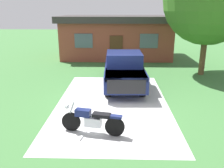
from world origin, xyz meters
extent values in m
plane|color=#3D6F38|center=(0.00, 0.00, 0.00)|extent=(80.00, 80.00, 0.00)
cube|color=silver|center=(0.00, 0.00, 0.00)|extent=(4.91, 8.34, 0.01)
cylinder|color=black|center=(-1.36, -2.53, 0.33)|extent=(0.67, 0.26, 0.66)
cylinder|color=black|center=(0.15, -2.86, 0.33)|extent=(0.67, 0.26, 0.66)
cube|color=silver|center=(-0.58, -2.70, 0.42)|extent=(0.60, 0.37, 0.32)
cube|color=#141E51|center=(-0.92, -2.62, 0.72)|extent=(0.56, 0.36, 0.24)
cube|color=black|center=(-0.29, -2.76, 0.70)|extent=(0.65, 0.40, 0.12)
cube|color=#141E51|center=(0.15, -2.86, 0.70)|extent=(0.51, 0.30, 0.08)
cylinder|color=silver|center=(-1.36, -2.53, 0.70)|extent=(0.34, 0.13, 0.77)
cylinder|color=silver|center=(-1.36, -2.53, 1.02)|extent=(0.19, 0.69, 0.04)
sphere|color=silver|center=(-1.48, -2.50, 0.88)|extent=(0.16, 0.16, 0.16)
cylinder|color=black|center=(1.41, 0.98, 0.42)|extent=(0.32, 0.85, 0.84)
cylinder|color=black|center=(-0.23, 0.93, 0.42)|extent=(0.32, 0.85, 0.84)
cylinder|color=black|center=(1.32, 4.47, 0.42)|extent=(0.32, 0.85, 0.84)
cylinder|color=black|center=(-0.32, 4.43, 0.42)|extent=(0.32, 0.85, 0.84)
cube|color=#141E51|center=(0.54, 2.75, 0.80)|extent=(2.14, 5.65, 0.80)
cube|color=#141E51|center=(0.59, 0.90, 1.10)|extent=(1.95, 1.95, 0.20)
cube|color=#141E51|center=(0.55, 2.35, 1.55)|extent=(1.85, 1.94, 0.70)
cube|color=#3F4C56|center=(0.57, 1.55, 1.45)|extent=(1.70, 0.20, 0.60)
cube|color=black|center=(0.51, 4.30, 1.05)|extent=(1.96, 2.45, 0.50)
cube|color=black|center=(0.61, -0.03, 0.80)|extent=(1.70, 0.14, 0.64)
cylinder|color=brown|center=(5.61, 5.11, 1.36)|extent=(0.36, 0.36, 2.73)
cube|color=brown|center=(0.07, 11.06, 1.50)|extent=(9.00, 5.00, 3.00)
cube|color=#383333|center=(0.07, 11.06, 3.25)|extent=(9.60, 5.60, 0.50)
cube|color=#4C2D19|center=(0.07, 8.53, 1.05)|extent=(1.00, 0.08, 2.10)
cube|color=#4C5966|center=(-2.45, 8.53, 1.70)|extent=(1.40, 0.06, 1.10)
cube|color=#4C5966|center=(2.59, 8.53, 1.70)|extent=(1.40, 0.06, 1.10)
camera|label=1|loc=(0.26, -9.92, 4.06)|focal=38.06mm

